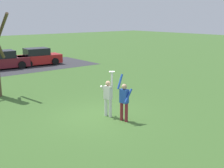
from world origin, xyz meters
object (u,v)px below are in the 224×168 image
Objects in this scene: person_catcher at (108,95)px; parked_car_red at (38,57)px; frisbee_disc at (112,72)px; person_defender at (124,99)px; parked_car_maroon at (3,60)px.

person_catcher reaches higher than parked_car_red.
frisbee_disc is (0.04, -0.22, 1.11)m from person_catcher.
frisbee_disc reaches higher than person_catcher.
person_defender reaches higher than parked_car_red.
frisbee_disc is (-0.12, 0.68, 1.11)m from person_defender.
person_catcher is 8.00× the size of frisbee_disc.
person_catcher reaches higher than person_defender.
frisbee_disc is 15.94m from parked_car_red.
parked_car_red is (3.22, -0.04, 0.00)m from parked_car_maroon.
person_catcher is 0.49× the size of parked_car_red.
frisbee_disc reaches higher than parked_car_maroon.
parked_car_red is at bearing 76.27° from frisbee_disc.
parked_car_maroon is 1.00× the size of parked_car_red.
parked_car_red is (3.65, 16.11, -0.25)m from person_defender.
person_catcher is 0.49× the size of parked_car_maroon.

